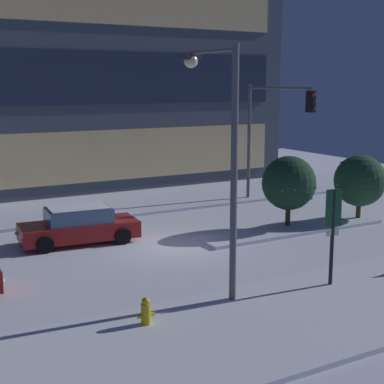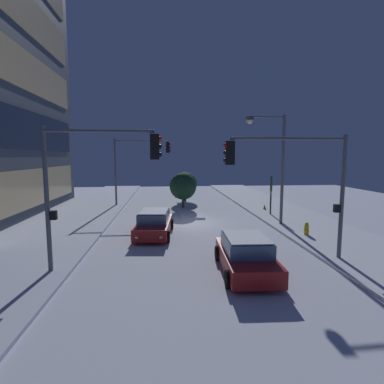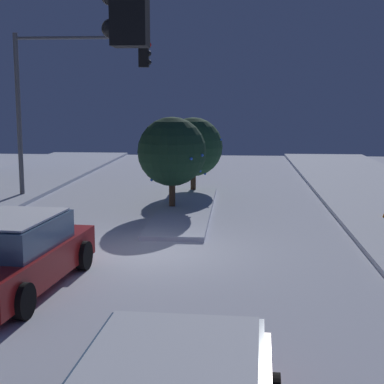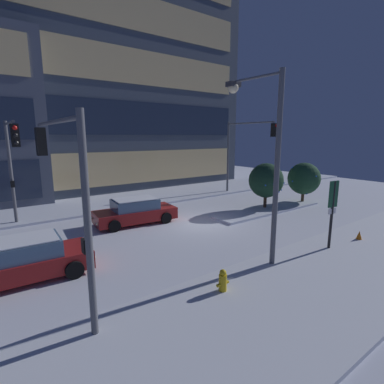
{
  "view_description": "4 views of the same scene",
  "coord_description": "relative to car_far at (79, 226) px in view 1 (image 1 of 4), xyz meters",
  "views": [
    {
      "loc": [
        -10.17,
        -19.52,
        6.29
      ],
      "look_at": [
        1.11,
        0.43,
        2.01
      ],
      "focal_mm": 53.92,
      "sensor_mm": 36.0,
      "label": 1
    },
    {
      "loc": [
        -20.93,
        1.6,
        4.73
      ],
      "look_at": [
        0.5,
        -0.31,
        2.15
      ],
      "focal_mm": 28.38,
      "sensor_mm": 36.0,
      "label": 2
    },
    {
      "loc": [
        -14.24,
        -2.23,
        3.83
      ],
      "look_at": [
        1.15,
        -1.03,
        1.38
      ],
      "focal_mm": 54.78,
      "sensor_mm": 36.0,
      "label": 3
    },
    {
      "loc": [
        -10.15,
        -12.98,
        5.03
      ],
      "look_at": [
        -1.73,
        -1.52,
        2.31
      ],
      "focal_mm": 27.23,
      "sensor_mm": 36.0,
      "label": 4
    }
  ],
  "objects": [
    {
      "name": "fire_hydrant",
      "position": [
        -1.18,
        -8.89,
        -0.29
      ],
      "size": [
        0.48,
        0.26,
        0.87
      ],
      "color": "gold",
      "rests_on": "ground"
    },
    {
      "name": "ground",
      "position": [
        3.06,
        -2.28,
        -0.71
      ],
      "size": [
        52.0,
        52.0,
        0.0
      ],
      "primitive_type": "plane",
      "color": "silver"
    },
    {
      "name": "traffic_light_corner_far_right",
      "position": [
        11.02,
        1.87,
        3.74
      ],
      "size": [
        0.32,
        5.29,
        6.31
      ],
      "rotation": [
        0.0,
        0.0,
        -1.57
      ],
      "color": "#565960",
      "rests_on": "ground"
    },
    {
      "name": "parking_info_sign",
      "position": [
        5.13,
        -8.96,
        1.31
      ],
      "size": [
        0.55,
        0.13,
        3.16
      ],
      "rotation": [
        0.0,
        0.0,
        1.44
      ],
      "color": "black",
      "rests_on": "ground"
    },
    {
      "name": "curb_strip_near",
      "position": [
        3.06,
        -10.31,
        -0.64
      ],
      "size": [
        52.0,
        5.2,
        0.14
      ],
      "primitive_type": "cube",
      "color": "silver",
      "rests_on": "ground"
    },
    {
      "name": "decorated_tree_left_of_median",
      "position": [
        12.66,
        -2.7,
        1.19
      ],
      "size": [
        2.45,
        2.42,
        3.1
      ],
      "color": "#473323",
      "rests_on": "ground"
    },
    {
      "name": "curb_strip_far",
      "position": [
        3.06,
        5.74,
        -0.64
      ],
      "size": [
        52.0,
        5.2,
        0.14
      ],
      "primitive_type": "cube",
      "color": "silver",
      "rests_on": "ground"
    },
    {
      "name": "decorated_tree_median",
      "position": [
        8.83,
        -2.25,
        1.33
      ],
      "size": [
        2.38,
        2.38,
        3.24
      ],
      "color": "#473323",
      "rests_on": "ground"
    },
    {
      "name": "median_strip",
      "position": [
        8.71,
        -2.74,
        -0.64
      ],
      "size": [
        9.0,
        1.8,
        0.14
      ],
      "primitive_type": "cube",
      "color": "silver",
      "rests_on": "ground"
    },
    {
      "name": "street_lamp_arched",
      "position": [
        1.75,
        -7.78,
        4.11
      ],
      "size": [
        0.56,
        2.66,
        7.38
      ],
      "rotation": [
        0.0,
        0.0,
        1.6
      ],
      "color": "#565960",
      "rests_on": "ground"
    },
    {
      "name": "car_far",
      "position": [
        0.0,
        0.0,
        0.0
      ],
      "size": [
        4.87,
        2.4,
        1.49
      ],
      "rotation": [
        0.0,
        0.0,
        3.05
      ],
      "color": "maroon",
      "rests_on": "ground"
    }
  ]
}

